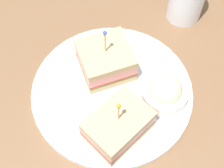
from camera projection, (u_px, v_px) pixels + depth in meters
The scene contains 5 objects.
ground_plane at pixel (112, 95), 60.34cm from camera, with size 91.52×91.52×2.00cm, color brown.
plate at pixel (112, 91), 58.97cm from camera, with size 29.27×29.27×1.18cm, color white.
sandwich_half_front at pixel (106, 60), 58.42cm from camera, with size 11.18×11.35×10.76cm.
sandwich_half_back at pixel (118, 125), 52.14cm from camera, with size 8.31×10.88×9.73cm.
coleslaw_bowl at pixel (165, 92), 55.66cm from camera, with size 8.09×8.09×5.83cm.
Camera 1 is at (-22.62, 18.28, 51.91)cm, focal length 51.66 mm.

